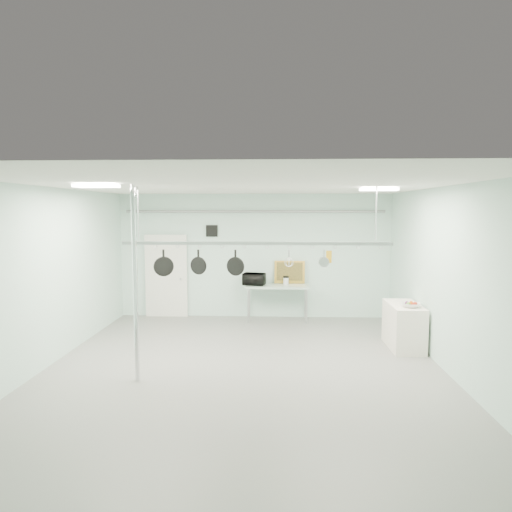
{
  "coord_description": "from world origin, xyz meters",
  "views": [
    {
      "loc": [
        0.56,
        -7.75,
        2.79
      ],
      "look_at": [
        0.17,
        1.0,
        1.9
      ],
      "focal_mm": 32.0,
      "sensor_mm": 36.0,
      "label": 1
    }
  ],
  "objects_px": {
    "prep_table": "(277,288)",
    "side_cabinet": "(404,326)",
    "pot_rack": "(256,242)",
    "microwave": "(254,279)",
    "skillet_left": "(164,263)",
    "chrome_pole": "(135,284)",
    "coffee_canister": "(286,281)",
    "fruit_bowl": "(411,305)",
    "skillet_mid": "(198,261)",
    "skillet_right": "(235,263)"
  },
  "relations": [
    {
      "from": "pot_rack",
      "to": "skillet_right",
      "type": "distance_m",
      "value": 0.52
    },
    {
      "from": "prep_table",
      "to": "fruit_bowl",
      "type": "distance_m",
      "value": 3.6
    },
    {
      "from": "pot_rack",
      "to": "microwave",
      "type": "height_order",
      "value": "pot_rack"
    },
    {
      "from": "prep_table",
      "to": "pot_rack",
      "type": "bearing_deg",
      "value": -96.91
    },
    {
      "from": "fruit_bowl",
      "to": "skillet_mid",
      "type": "distance_m",
      "value": 4.21
    },
    {
      "from": "chrome_pole",
      "to": "prep_table",
      "type": "xyz_separation_m",
      "value": [
        2.3,
        4.2,
        -0.77
      ]
    },
    {
      "from": "pot_rack",
      "to": "microwave",
      "type": "distance_m",
      "value": 3.51
    },
    {
      "from": "pot_rack",
      "to": "coffee_canister",
      "type": "relative_size",
      "value": 25.56
    },
    {
      "from": "skillet_left",
      "to": "pot_rack",
      "type": "bearing_deg",
      "value": -17.58
    },
    {
      "from": "prep_table",
      "to": "side_cabinet",
      "type": "height_order",
      "value": "prep_table"
    },
    {
      "from": "side_cabinet",
      "to": "coffee_canister",
      "type": "relative_size",
      "value": 6.39
    },
    {
      "from": "skillet_right",
      "to": "microwave",
      "type": "bearing_deg",
      "value": 104.7
    },
    {
      "from": "prep_table",
      "to": "skillet_left",
      "type": "xyz_separation_m",
      "value": [
        -2.06,
        -3.3,
        1.01
      ]
    },
    {
      "from": "skillet_left",
      "to": "skillet_right",
      "type": "distance_m",
      "value": 1.29
    },
    {
      "from": "skillet_left",
      "to": "side_cabinet",
      "type": "bearing_deg",
      "value": -4.16
    },
    {
      "from": "prep_table",
      "to": "side_cabinet",
      "type": "bearing_deg",
      "value": -40.79
    },
    {
      "from": "side_cabinet",
      "to": "pot_rack",
      "type": "bearing_deg",
      "value": -159.55
    },
    {
      "from": "pot_rack",
      "to": "skillet_right",
      "type": "xyz_separation_m",
      "value": [
        -0.36,
        0.0,
        -0.38
      ]
    },
    {
      "from": "skillet_left",
      "to": "fruit_bowl",
      "type": "bearing_deg",
      "value": -7.71
    },
    {
      "from": "skillet_mid",
      "to": "skillet_right",
      "type": "relative_size",
      "value": 0.91
    },
    {
      "from": "pot_rack",
      "to": "fruit_bowl",
      "type": "bearing_deg",
      "value": 15.13
    },
    {
      "from": "skillet_mid",
      "to": "skillet_right",
      "type": "bearing_deg",
      "value": 19.04
    },
    {
      "from": "chrome_pole",
      "to": "microwave",
      "type": "xyz_separation_m",
      "value": [
        1.71,
        4.2,
        -0.55
      ]
    },
    {
      "from": "pot_rack",
      "to": "skillet_left",
      "type": "bearing_deg",
      "value": 180.0
    },
    {
      "from": "side_cabinet",
      "to": "skillet_left",
      "type": "height_order",
      "value": "skillet_left"
    },
    {
      "from": "skillet_mid",
      "to": "chrome_pole",
      "type": "bearing_deg",
      "value": -115.05
    },
    {
      "from": "microwave",
      "to": "skillet_left",
      "type": "xyz_separation_m",
      "value": [
        -1.47,
        -3.3,
        0.79
      ]
    },
    {
      "from": "prep_table",
      "to": "pot_rack",
      "type": "distance_m",
      "value": 3.61
    },
    {
      "from": "coffee_canister",
      "to": "skillet_mid",
      "type": "relative_size",
      "value": 0.44
    },
    {
      "from": "side_cabinet",
      "to": "skillet_mid",
      "type": "xyz_separation_m",
      "value": [
        -3.98,
        -1.1,
        1.42
      ]
    },
    {
      "from": "skillet_left",
      "to": "skillet_mid",
      "type": "distance_m",
      "value": 0.63
    },
    {
      "from": "pot_rack",
      "to": "prep_table",
      "type": "bearing_deg",
      "value": 83.09
    },
    {
      "from": "skillet_mid",
      "to": "side_cabinet",
      "type": "bearing_deg",
      "value": 34.49
    },
    {
      "from": "fruit_bowl",
      "to": "skillet_left",
      "type": "bearing_deg",
      "value": -170.12
    },
    {
      "from": "side_cabinet",
      "to": "prep_table",
      "type": "bearing_deg",
      "value": 139.21
    },
    {
      "from": "prep_table",
      "to": "microwave",
      "type": "height_order",
      "value": "microwave"
    },
    {
      "from": "skillet_left",
      "to": "skillet_mid",
      "type": "relative_size",
      "value": 1.13
    },
    {
      "from": "microwave",
      "to": "fruit_bowl",
      "type": "relative_size",
      "value": 1.5
    },
    {
      "from": "fruit_bowl",
      "to": "skillet_mid",
      "type": "height_order",
      "value": "skillet_mid"
    },
    {
      "from": "side_cabinet",
      "to": "skillet_right",
      "type": "bearing_deg",
      "value": -161.63
    },
    {
      "from": "fruit_bowl",
      "to": "prep_table",
      "type": "bearing_deg",
      "value": 136.18
    },
    {
      "from": "prep_table",
      "to": "skillet_right",
      "type": "relative_size",
      "value": 3.44
    },
    {
      "from": "fruit_bowl",
      "to": "skillet_left",
      "type": "relative_size",
      "value": 0.74
    },
    {
      "from": "skillet_right",
      "to": "fruit_bowl",
      "type": "bearing_deg",
      "value": 31.33
    },
    {
      "from": "chrome_pole",
      "to": "coffee_canister",
      "type": "height_order",
      "value": "chrome_pole"
    },
    {
      "from": "chrome_pole",
      "to": "pot_rack",
      "type": "height_order",
      "value": "chrome_pole"
    },
    {
      "from": "pot_rack",
      "to": "coffee_canister",
      "type": "bearing_deg",
      "value": 79.48
    },
    {
      "from": "skillet_right",
      "to": "pot_rack",
      "type": "bearing_deg",
      "value": 17.77
    },
    {
      "from": "chrome_pole",
      "to": "skillet_mid",
      "type": "xyz_separation_m",
      "value": [
        0.87,
        0.9,
        0.27
      ]
    },
    {
      "from": "skillet_mid",
      "to": "coffee_canister",
      "type": "bearing_deg",
      "value": 82.64
    }
  ]
}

